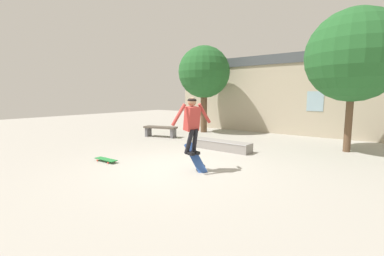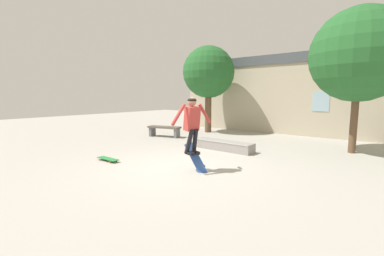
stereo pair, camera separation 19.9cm
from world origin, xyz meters
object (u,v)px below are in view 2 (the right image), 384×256
(skateboard_flipping, at_px, (196,158))
(skateboard_resting, at_px, (108,159))
(skate_ledge, at_px, (223,145))
(tree_right, at_px, (359,55))
(tree_left, at_px, (208,73))
(park_bench, at_px, (164,129))
(skater, at_px, (192,121))

(skateboard_flipping, xyz_separation_m, skateboard_resting, (-2.60, -0.78, -0.26))
(skate_ledge, xyz_separation_m, skateboard_resting, (-1.83, -3.40, -0.09))
(tree_right, relative_size, skateboard_flipping, 5.79)
(tree_right, distance_m, tree_left, 6.64)
(tree_right, bearing_deg, park_bench, -168.72)
(park_bench, bearing_deg, tree_left, 60.17)
(tree_left, bearing_deg, tree_right, -9.48)
(park_bench, relative_size, skater, 1.15)
(tree_right, relative_size, skateboard_resting, 5.90)
(tree_left, bearing_deg, skate_ledge, -48.55)
(skate_ledge, height_order, skateboard_flipping, skateboard_flipping)
(skate_ledge, bearing_deg, skater, -72.71)
(skate_ledge, distance_m, skateboard_resting, 3.86)
(skateboard_flipping, bearing_deg, tree_left, 124.30)
(skate_ledge, distance_m, skater, 3.00)
(skate_ledge, height_order, skateboard_resting, skate_ledge)
(tree_left, distance_m, skater, 7.29)
(tree_right, bearing_deg, skateboard_resting, -133.80)
(skateboard_flipping, distance_m, skateboard_resting, 2.73)
(tree_right, xyz_separation_m, skate_ledge, (-3.59, -2.25, -3.00))
(park_bench, xyz_separation_m, skateboard_resting, (1.82, -4.21, -0.28))
(tree_right, bearing_deg, skateboard_flipping, -120.06)
(tree_right, height_order, skate_ledge, tree_right)
(tree_right, bearing_deg, skate_ledge, -147.88)
(tree_left, distance_m, park_bench, 3.77)
(park_bench, distance_m, skateboard_flipping, 5.59)
(tree_left, xyz_separation_m, skate_ledge, (2.96, -3.35, -2.89))
(skateboard_resting, bearing_deg, tree_left, 98.32)
(tree_right, xyz_separation_m, tree_left, (-6.55, 1.09, -0.11))
(skate_ledge, height_order, skater, skater)
(skateboard_flipping, relative_size, skateboard_resting, 1.02)
(park_bench, relative_size, skateboard_flipping, 2.00)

